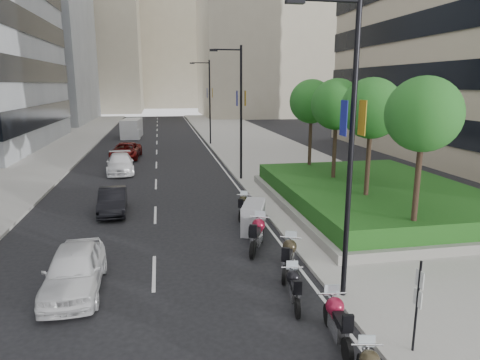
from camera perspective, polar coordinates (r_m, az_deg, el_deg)
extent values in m
plane|color=black|center=(12.32, -4.16, -19.42)|extent=(160.00, 160.00, 0.00)
cube|color=#9E9B93|center=(42.12, 3.39, 3.85)|extent=(10.00, 100.00, 0.15)
cube|color=#9E9B93|center=(42.33, -25.43, 2.67)|extent=(8.00, 100.00, 0.15)
cube|color=silver|center=(41.19, -3.80, 3.54)|extent=(0.12, 100.00, 0.01)
cube|color=silver|center=(40.91, -11.06, 3.27)|extent=(0.12, 100.00, 0.01)
cube|color=gray|center=(84.01, -27.69, 17.10)|extent=(22.00, 26.00, 30.00)
cube|color=#B7AD93|center=(93.98, 3.93, 19.68)|extent=(28.00, 24.00, 36.00)
cube|color=#B7AD93|center=(112.16, -20.18, 17.31)|extent=(26.00, 24.00, 34.00)
cube|color=#B7AD93|center=(131.01, -9.68, 17.99)|extent=(30.00, 24.00, 38.00)
cube|color=gray|center=(24.01, 17.34, -2.84)|extent=(10.00, 14.00, 0.40)
cube|color=#194F16|center=(23.86, 17.43, -1.45)|extent=(9.40, 13.40, 0.80)
cylinder|color=#332319|center=(17.74, 22.46, -1.29)|extent=(0.22, 0.22, 4.00)
sphere|color=#1B571C|center=(17.32, 23.28, 8.06)|extent=(2.80, 2.80, 2.80)
cylinder|color=#332319|center=(21.11, 16.63, 1.26)|extent=(0.22, 0.22, 4.00)
sphere|color=#1B571C|center=(20.76, 17.14, 9.13)|extent=(2.80, 2.80, 2.80)
cylinder|color=#332319|center=(24.67, 12.43, 3.09)|extent=(0.22, 0.22, 4.00)
sphere|color=#1B571C|center=(24.37, 12.76, 9.82)|extent=(2.80, 2.80, 2.80)
cylinder|color=#332319|center=(28.35, 9.30, 4.44)|extent=(0.22, 0.22, 4.00)
sphere|color=#1B571C|center=(28.09, 9.51, 10.30)|extent=(2.80, 2.80, 2.80)
cylinder|color=black|center=(12.75, 14.55, 3.07)|extent=(0.16, 0.16, 9.00)
cylinder|color=black|center=(12.42, 11.63, 22.45)|extent=(1.80, 0.10, 0.10)
cube|color=black|center=(12.12, 7.35, 22.61)|extent=(0.50, 0.22, 0.14)
cube|color=#C28F16|center=(12.75, 15.98, 7.97)|extent=(0.02, 0.45, 1.00)
cube|color=navy|center=(12.51, 13.65, 8.02)|extent=(0.02, 0.45, 1.00)
cylinder|color=black|center=(28.96, 0.14, 8.65)|extent=(0.16, 0.16, 9.00)
cylinder|color=black|center=(28.81, -1.69, 16.99)|extent=(1.80, 0.10, 0.10)
cube|color=black|center=(28.68, -3.55, 16.89)|extent=(0.50, 0.22, 0.14)
cube|color=#C28F16|center=(28.96, 0.70, 10.83)|extent=(0.02, 0.45, 1.00)
cube|color=navy|center=(28.85, -0.41, 10.83)|extent=(0.02, 0.45, 1.00)
cylinder|color=black|center=(46.74, -4.04, 10.17)|extent=(0.16, 0.16, 9.00)
cylinder|color=black|center=(46.65, -5.26, 15.30)|extent=(1.80, 0.10, 0.10)
cube|color=black|center=(46.57, -6.40, 15.22)|extent=(0.50, 0.22, 0.14)
cube|color=#C28F16|center=(46.73, -3.71, 11.52)|extent=(0.02, 0.45, 1.00)
cube|color=navy|center=(46.67, -4.41, 11.51)|extent=(0.02, 0.45, 1.00)
cylinder|color=black|center=(11.53, 22.47, -15.68)|extent=(0.06, 0.06, 2.50)
cube|color=silver|center=(11.18, 22.83, -12.05)|extent=(0.02, 0.32, 0.42)
cube|color=silver|center=(11.39, 22.60, -14.35)|extent=(0.02, 0.32, 0.42)
sphere|color=#322B1B|center=(10.24, 16.92, -22.02)|extent=(0.45, 0.45, 0.45)
cylinder|color=silver|center=(10.33, 16.59, -20.31)|extent=(0.68, 0.18, 0.05)
cylinder|color=black|center=(11.27, 14.13, -21.27)|extent=(0.19, 0.64, 0.63)
cylinder|color=black|center=(12.59, 11.69, -17.23)|extent=(0.19, 0.64, 0.63)
cube|color=silver|center=(11.79, 12.94, -18.55)|extent=(0.40, 0.90, 0.43)
sphere|color=maroon|center=(11.87, 12.54, -16.13)|extent=(0.49, 0.49, 0.49)
cube|color=black|center=(11.37, 13.51, -17.92)|extent=(0.37, 0.79, 0.16)
cylinder|color=silver|center=(12.00, 12.20, -14.56)|extent=(0.76, 0.13, 0.05)
cylinder|color=black|center=(12.84, 7.68, -16.61)|extent=(0.20, 0.58, 0.57)
cylinder|color=black|center=(14.12, 6.78, -13.72)|extent=(0.20, 0.58, 0.57)
cube|color=silver|center=(13.36, 7.25, -14.60)|extent=(0.40, 0.81, 0.38)
sphere|color=black|center=(13.47, 7.11, -12.70)|extent=(0.44, 0.44, 0.44)
cube|color=black|center=(12.99, 7.46, -14.01)|extent=(0.37, 0.72, 0.15)
cylinder|color=silver|center=(13.61, 6.99, -11.50)|extent=(0.67, 0.16, 0.05)
cylinder|color=black|center=(14.64, 6.00, -12.51)|extent=(0.39, 0.65, 0.65)
cylinder|color=black|center=(16.17, 6.84, -10.01)|extent=(0.39, 0.65, 0.65)
cube|color=silver|center=(15.28, 6.43, -10.66)|extent=(0.66, 0.95, 0.44)
sphere|color=black|center=(15.45, 6.64, -8.80)|extent=(0.51, 0.51, 0.51)
cube|color=black|center=(14.86, 6.30, -9.94)|extent=(0.60, 0.84, 0.17)
cylinder|color=silver|center=(15.63, 6.80, -7.63)|extent=(0.73, 0.37, 0.05)
cylinder|color=black|center=(16.51, 1.69, -9.35)|extent=(0.40, 0.69, 0.69)
cylinder|color=black|center=(18.15, 2.80, -7.28)|extent=(0.40, 0.69, 0.69)
cube|color=silver|center=(17.21, 2.24, -7.74)|extent=(0.69, 1.00, 0.47)
sphere|color=maroon|center=(17.41, 2.48, -6.02)|extent=(0.54, 0.54, 0.54)
cube|color=black|center=(16.78, 2.04, -6.99)|extent=(0.62, 0.89, 0.18)
cylinder|color=silver|center=(17.61, 2.67, -4.95)|extent=(0.78, 0.38, 0.06)
cylinder|color=black|center=(18.73, 1.49, -6.71)|extent=(0.33, 0.64, 0.64)
cylinder|color=black|center=(20.28, 2.09, -5.18)|extent=(0.33, 0.64, 0.64)
cube|color=gray|center=(19.40, 1.81, -4.94)|extent=(1.54, 2.33, 1.29)
cylinder|color=black|center=(20.76, 0.06, -4.82)|extent=(0.29, 0.59, 0.58)
cylinder|color=black|center=(22.19, 0.61, -3.67)|extent=(0.29, 0.59, 0.58)
cube|color=silver|center=(21.38, 0.32, -3.85)|extent=(0.52, 0.85, 0.39)
sphere|color=black|center=(21.58, 0.44, -2.71)|extent=(0.45, 0.45, 0.45)
cube|color=black|center=(21.03, 0.22, -3.28)|extent=(0.48, 0.75, 0.15)
cylinder|color=silver|center=(21.77, 0.53, -2.01)|extent=(0.67, 0.27, 0.05)
imported|color=white|center=(14.95, -21.22, -11.10)|extent=(1.83, 4.32, 1.46)
imported|color=black|center=(23.08, -16.61, -2.67)|extent=(1.52, 3.93, 1.27)
imported|color=white|center=(33.39, -15.69, 2.14)|extent=(2.35, 4.96, 1.40)
imported|color=maroon|center=(39.47, -14.99, 3.77)|extent=(2.74, 5.26, 1.42)
cube|color=silver|center=(55.28, -14.23, 6.70)|extent=(2.51, 5.57, 2.27)
cube|color=silver|center=(53.29, -14.33, 5.90)|extent=(2.16, 1.47, 1.19)
cylinder|color=black|center=(53.49, -15.24, 5.64)|extent=(0.27, 0.76, 0.76)
cylinder|color=black|center=(53.38, -13.37, 5.73)|extent=(0.27, 0.76, 0.76)
cylinder|color=black|center=(57.13, -14.96, 6.08)|extent=(0.27, 0.76, 0.76)
cylinder|color=black|center=(57.03, -13.22, 6.16)|extent=(0.27, 0.76, 0.76)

